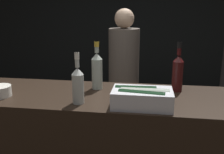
{
  "coord_description": "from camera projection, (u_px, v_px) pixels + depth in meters",
  "views": [
    {
      "loc": [
        0.24,
        -1.29,
        1.64
      ],
      "look_at": [
        0.0,
        0.34,
        1.19
      ],
      "focal_mm": 40.0,
      "sensor_mm": 36.0,
      "label": 1
    }
  ],
  "objects": [
    {
      "name": "red_wine_bottle_black_foil",
      "position": [
        178.0,
        71.0,
        1.76
      ],
      "size": [
        0.08,
        0.08,
        0.35
      ],
      "color": "#380F0F",
      "rests_on": "bar_counter"
    },
    {
      "name": "ice_bin_with_bottles",
      "position": [
        142.0,
        97.0,
        1.5
      ],
      "size": [
        0.36,
        0.21,
        0.12
      ],
      "color": "silver",
      "rests_on": "bar_counter"
    },
    {
      "name": "person_in_hoodie",
      "position": [
        124.0,
        75.0,
        2.81
      ],
      "size": [
        0.34,
        0.34,
        1.65
      ],
      "rotation": [
        0.0,
        0.0,
        -0.02
      ],
      "color": "black",
      "rests_on": "ground_plane"
    },
    {
      "name": "rose_wine_bottle",
      "position": [
        97.0,
        69.0,
        1.82
      ],
      "size": [
        0.08,
        0.08,
        0.35
      ],
      "color": "#9EA899",
      "rests_on": "bar_counter"
    },
    {
      "name": "white_wine_bottle",
      "position": [
        78.0,
        84.0,
        1.53
      ],
      "size": [
        0.07,
        0.07,
        0.32
      ],
      "color": "#B2B7AD",
      "rests_on": "bar_counter"
    },
    {
      "name": "wall_back_chalkboard",
      "position": [
        134.0,
        25.0,
        3.97
      ],
      "size": [
        6.4,
        0.06,
        2.8
      ],
      "color": "black",
      "rests_on": "ground_plane"
    }
  ]
}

